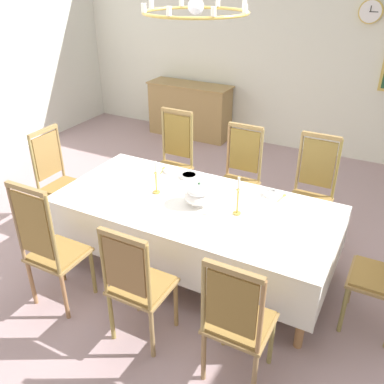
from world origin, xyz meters
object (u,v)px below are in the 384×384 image
(chair_south_c, at_px, (237,320))
(spoon_secondary, at_px, (284,196))
(dining_table, at_px, (195,210))
(chair_south_b, at_px, (137,283))
(bowl_far_left, at_px, (189,176))
(spoon_primary, at_px, (163,169))
(bowl_near_left, at_px, (171,171))
(mounted_clock, at_px, (371,11))
(chair_south_a, at_px, (50,246))
(candlestick_east, at_px, (238,200))
(chair_north_b, at_px, (239,175))
(bowl_near_right, at_px, (271,194))
(candlestick_west, at_px, (156,181))
(sideboard, at_px, (190,110))
(chair_north_c, at_px, (312,191))
(soup_tureen, at_px, (199,194))
(chair_head_west, at_px, (59,179))
(chandelier, at_px, (196,11))
(chair_north_a, at_px, (173,160))

(chair_south_c, height_order, spoon_secondary, chair_south_c)
(dining_table, relative_size, chair_south_b, 2.38)
(bowl_far_left, height_order, spoon_primary, bowl_far_left)
(bowl_near_left, distance_m, mounted_clock, 3.57)
(spoon_primary, bearing_deg, spoon_secondary, -16.30)
(chair_south_a, height_order, candlestick_east, chair_south_a)
(chair_south_c, height_order, candlestick_east, candlestick_east)
(chair_north_b, xyz_separation_m, mounted_clock, (0.78, 2.47, 1.53))
(candlestick_east, distance_m, bowl_far_left, 0.85)
(mounted_clock, bearing_deg, chair_south_c, -89.63)
(chair_south_a, bearing_deg, bowl_near_right, 46.62)
(chair_south_b, xyz_separation_m, mounted_clock, (0.78, 4.48, 1.55))
(chair_south_a, relative_size, chair_south_c, 1.12)
(candlestick_west, relative_size, sideboard, 0.23)
(chair_north_c, bearing_deg, soup_tureen, 51.55)
(chair_south_b, bearing_deg, chair_north_b, 90.00)
(chair_head_west, distance_m, bowl_near_left, 1.27)
(chair_south_b, distance_m, spoon_primary, 1.64)
(mounted_clock, relative_size, chandelier, 0.39)
(spoon_secondary, bearing_deg, chair_south_c, -75.54)
(chair_north_a, relative_size, candlestick_east, 3.28)
(bowl_near_right, height_order, chandelier, chandelier)
(chair_south_b, distance_m, sideboard, 4.61)
(chair_north_b, bearing_deg, sideboard, -50.76)
(chair_head_west, distance_m, chandelier, 2.46)
(chair_north_a, distance_m, spoon_secondary, 1.61)
(chair_south_a, xyz_separation_m, sideboard, (-0.95, 4.25, -0.16))
(dining_table, relative_size, chair_north_a, 2.17)
(chair_head_west, bearing_deg, chair_south_c, 68.36)
(chair_south_c, distance_m, spoon_secondary, 1.52)
(candlestick_west, relative_size, bowl_near_right, 2.10)
(chair_north_a, bearing_deg, chair_south_b, 113.13)
(candlestick_east, relative_size, chandelier, 0.45)
(mounted_clock, bearing_deg, bowl_near_left, -114.01)
(dining_table, xyz_separation_m, bowl_near_right, (0.57, 0.47, 0.09))
(bowl_near_left, distance_m, sideboard, 3.06)
(bowl_near_left, bearing_deg, sideboard, 114.36)
(chair_north_b, bearing_deg, soup_tureen, 90.51)
(chair_north_a, relative_size, chair_north_c, 1.01)
(chair_south_b, bearing_deg, chair_head_west, 149.76)
(dining_table, bearing_deg, chair_north_b, 88.16)
(chair_south_c, relative_size, soup_tureen, 3.89)
(chair_head_west, xyz_separation_m, bowl_near_right, (2.27, 0.47, 0.17))
(spoon_primary, bearing_deg, sideboard, 95.83)
(dining_table, bearing_deg, chair_north_c, 50.14)
(sideboard, xyz_separation_m, chandelier, (1.78, -3.23, 1.92))
(chair_south_c, height_order, bowl_far_left, chair_south_c)
(bowl_far_left, bearing_deg, chair_south_b, -77.14)
(dining_table, distance_m, bowl_near_right, 0.75)
(dining_table, height_order, chair_head_west, chair_head_west)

